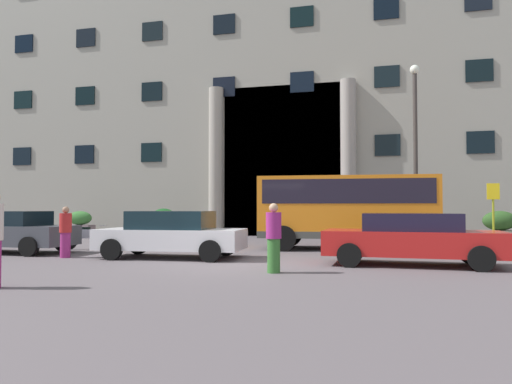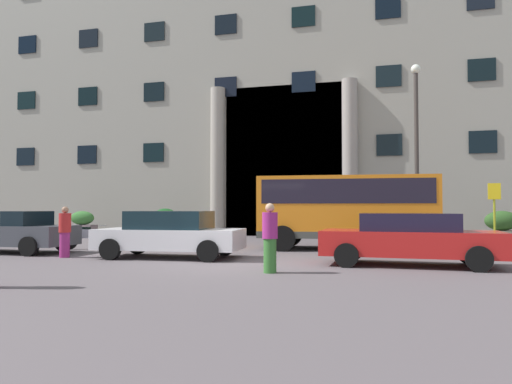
% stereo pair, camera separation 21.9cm
% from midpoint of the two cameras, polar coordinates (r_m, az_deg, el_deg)
% --- Properties ---
extents(ground_plane, '(80.00, 64.00, 0.12)m').
position_cam_midpoint_polar(ground_plane, '(12.83, -3.43, -8.95)').
color(ground_plane, '#595054').
extents(office_building_facade, '(43.87, 9.65, 21.48)m').
position_cam_midpoint_polar(office_building_facade, '(31.28, 6.56, 15.23)').
color(office_building_facade, gray).
rests_on(office_building_facade, ground_plane).
extents(orange_minibus, '(6.37, 2.96, 2.64)m').
position_cam_midpoint_polar(orange_minibus, '(17.69, 10.43, -1.65)').
color(orange_minibus, orange).
rests_on(orange_minibus, ground_plane).
extents(bus_stop_sign, '(0.44, 0.08, 2.43)m').
position_cam_midpoint_polar(bus_stop_sign, '(19.70, 26.23, -1.73)').
color(bus_stop_sign, '#989F21').
rests_on(bus_stop_sign, ground_plane).
extents(hedge_planter_entrance_left, '(1.48, 0.72, 1.34)m').
position_cam_midpoint_polar(hedge_planter_entrance_left, '(27.70, -20.54, -3.59)').
color(hedge_planter_entrance_left, slate).
rests_on(hedge_planter_entrance_left, ground_plane).
extents(hedge_planter_far_east, '(1.48, 0.86, 1.49)m').
position_cam_midpoint_polar(hedge_planter_far_east, '(25.28, -11.25, -3.69)').
color(hedge_planter_far_east, gray).
rests_on(hedge_planter_far_east, ground_plane).
extents(hedge_planter_east, '(1.46, 0.96, 1.39)m').
position_cam_midpoint_polar(hedge_planter_east, '(23.36, 26.89, -3.78)').
color(hedge_planter_east, '#6E6958').
rests_on(hedge_planter_east, ground_plane).
extents(parked_sedan_second, '(4.47, 2.11, 1.40)m').
position_cam_midpoint_polar(parked_sedan_second, '(18.14, -27.88, -4.18)').
color(parked_sedan_second, '#42444D').
rests_on(parked_sedan_second, ground_plane).
extents(parked_estate_mid, '(4.58, 2.04, 1.37)m').
position_cam_midpoint_polar(parked_estate_mid, '(13.19, 17.63, -5.30)').
color(parked_estate_mid, red).
rests_on(parked_estate_mid, ground_plane).
extents(parked_compact_extra, '(4.45, 2.28, 1.42)m').
position_cam_midpoint_polar(parked_compact_extra, '(14.73, -10.49, -4.95)').
color(parked_compact_extra, silver).
rests_on(parked_compact_extra, ground_plane).
extents(motorcycle_near_kerb, '(1.95, 0.61, 0.89)m').
position_cam_midpoint_polar(motorcycle_near_kerb, '(18.35, -20.00, -5.10)').
color(motorcycle_near_kerb, black).
rests_on(motorcycle_near_kerb, ground_plane).
extents(pedestrian_woman_with_bag, '(0.36, 0.36, 1.55)m').
position_cam_midpoint_polar(pedestrian_woman_with_bag, '(15.70, -22.21, -4.46)').
color(pedestrian_woman_with_bag, '#8F2465').
rests_on(pedestrian_woman_with_bag, ground_plane).
extents(pedestrian_woman_dark_dress, '(0.36, 0.36, 1.62)m').
position_cam_midpoint_polar(pedestrian_woman_dark_dress, '(11.16, 1.56, -5.50)').
color(pedestrian_woman_dark_dress, '#346B2D').
rests_on(pedestrian_woman_dark_dress, ground_plane).
extents(lamppost_plaza_centre, '(0.40, 0.40, 7.60)m').
position_cam_midpoint_polar(lamppost_plaza_centre, '(21.33, 18.25, 6.02)').
color(lamppost_plaza_centre, '#3A3330').
rests_on(lamppost_plaza_centre, ground_plane).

